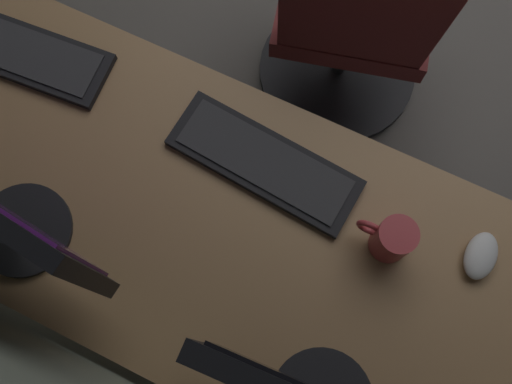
{
  "coord_description": "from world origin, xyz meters",
  "views": [
    {
      "loc": [
        -0.13,
        2.14,
        1.89
      ],
      "look_at": [
        -0.01,
        1.9,
        0.95
      ],
      "focal_mm": 39.92,
      "sensor_mm": 36.0,
      "label": 1
    }
  ],
  "objects_px": {
    "coffee_mug": "(392,239)",
    "drawer_pedestal": "(314,312)",
    "keyboard_spare": "(20,52)",
    "office_chair": "(353,23)",
    "mouse_main": "(481,256)",
    "keyboard_main": "(265,162)"
  },
  "relations": [
    {
      "from": "drawer_pedestal",
      "to": "keyboard_main",
      "type": "relative_size",
      "value": 1.62
    },
    {
      "from": "keyboard_spare",
      "to": "mouse_main",
      "type": "bearing_deg",
      "value": -179.55
    },
    {
      "from": "keyboard_main",
      "to": "keyboard_spare",
      "type": "bearing_deg",
      "value": 0.11
    },
    {
      "from": "coffee_mug",
      "to": "office_chair",
      "type": "distance_m",
      "value": 0.77
    },
    {
      "from": "drawer_pedestal",
      "to": "coffee_mug",
      "type": "distance_m",
      "value": 0.47
    },
    {
      "from": "mouse_main",
      "to": "keyboard_spare",
      "type": "bearing_deg",
      "value": 0.45
    },
    {
      "from": "keyboard_spare",
      "to": "mouse_main",
      "type": "relative_size",
      "value": 4.13
    },
    {
      "from": "drawer_pedestal",
      "to": "office_chair",
      "type": "bearing_deg",
      "value": -73.04
    },
    {
      "from": "office_chair",
      "to": "keyboard_main",
      "type": "bearing_deg",
      "value": 89.28
    },
    {
      "from": "keyboard_main",
      "to": "office_chair",
      "type": "height_order",
      "value": "office_chair"
    },
    {
      "from": "drawer_pedestal",
      "to": "office_chair",
      "type": "height_order",
      "value": "office_chair"
    },
    {
      "from": "office_chair",
      "to": "coffee_mug",
      "type": "bearing_deg",
      "value": 114.95
    },
    {
      "from": "mouse_main",
      "to": "drawer_pedestal",
      "type": "bearing_deg",
      "value": 41.04
    },
    {
      "from": "mouse_main",
      "to": "coffee_mug",
      "type": "relative_size",
      "value": 0.88
    },
    {
      "from": "coffee_mug",
      "to": "drawer_pedestal",
      "type": "bearing_deg",
      "value": 69.44
    },
    {
      "from": "keyboard_spare",
      "to": "office_chair",
      "type": "height_order",
      "value": "office_chair"
    },
    {
      "from": "mouse_main",
      "to": "coffee_mug",
      "type": "bearing_deg",
      "value": 17.45
    },
    {
      "from": "keyboard_main",
      "to": "keyboard_spare",
      "type": "distance_m",
      "value": 0.62
    },
    {
      "from": "keyboard_main",
      "to": "mouse_main",
      "type": "relative_size",
      "value": 4.13
    },
    {
      "from": "keyboard_main",
      "to": "mouse_main",
      "type": "distance_m",
      "value": 0.48
    },
    {
      "from": "keyboard_spare",
      "to": "coffee_mug",
      "type": "bearing_deg",
      "value": 176.99
    },
    {
      "from": "coffee_mug",
      "to": "office_chair",
      "type": "xyz_separation_m",
      "value": [
        0.29,
        -0.63,
        -0.33
      ]
    }
  ]
}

